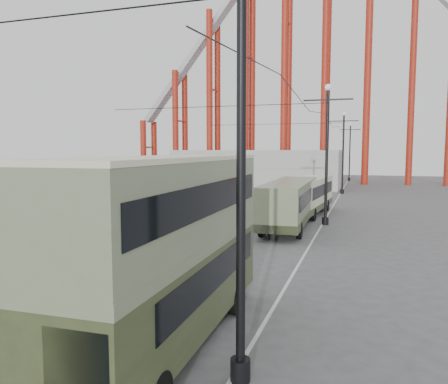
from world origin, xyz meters
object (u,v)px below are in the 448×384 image
(single_decker_green, at_px, (290,202))
(single_decker_cream, at_px, (308,194))
(pedestrian, at_px, (266,225))
(double_decker_bus, at_px, (169,241))
(lamp_post_near, at_px, (242,8))

(single_decker_green, bearing_deg, single_decker_cream, 85.06)
(single_decker_green, xyz_separation_m, pedestrian, (-0.58, -4.32, -0.86))
(double_decker_bus, height_order, single_decker_green, double_decker_bus)
(single_decker_cream, distance_m, pedestrian, 10.51)
(lamp_post_near, relative_size, single_decker_green, 1.01)
(double_decker_bus, bearing_deg, single_decker_cream, 87.74)
(double_decker_bus, bearing_deg, single_decker_green, 88.69)
(double_decker_bus, relative_size, pedestrian, 5.44)
(single_decker_green, bearing_deg, double_decker_bus, -91.22)
(lamp_post_near, bearing_deg, double_decker_bus, 153.09)
(double_decker_bus, height_order, single_decker_cream, double_decker_bus)
(lamp_post_near, xyz_separation_m, single_decker_cream, (-1.71, 25.32, -6.25))
(single_decker_green, distance_m, pedestrian, 4.44)
(lamp_post_near, relative_size, single_decker_cream, 1.15)
(lamp_post_near, xyz_separation_m, single_decker_green, (-2.13, 19.21, -6.17))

